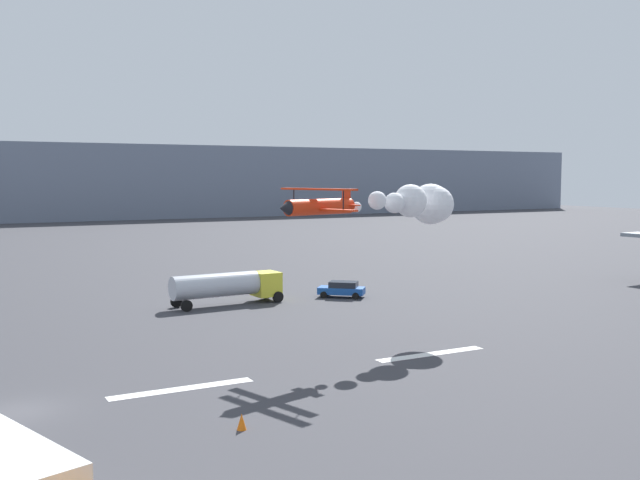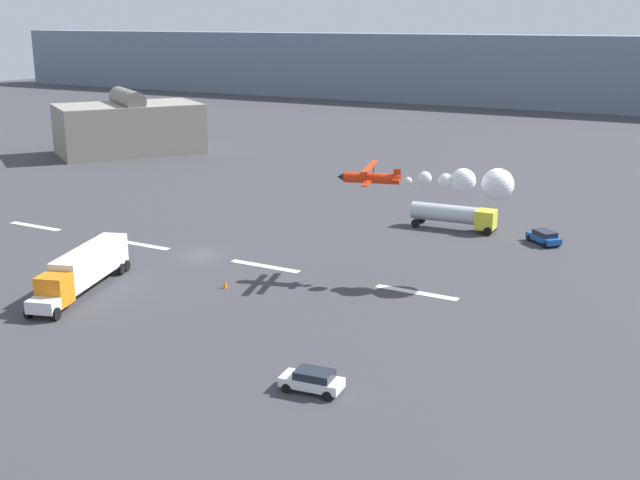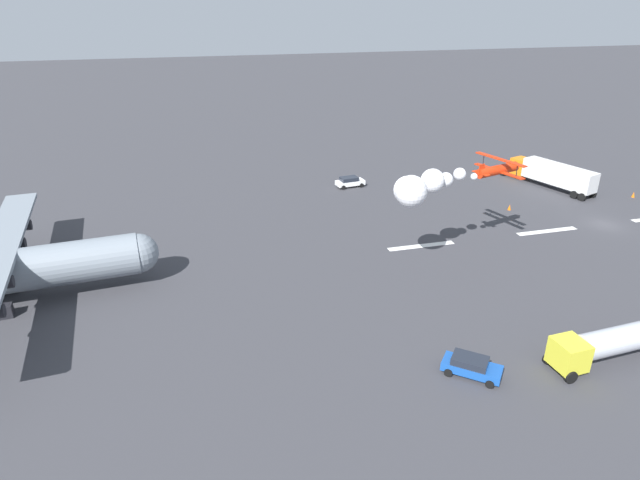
# 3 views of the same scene
# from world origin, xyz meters

# --- Properties ---
(ground_plane) EXTENTS (440.00, 440.00, 0.00)m
(ground_plane) POSITION_xyz_m (0.00, 0.00, 0.00)
(ground_plane) COLOR #38383D
(ground_plane) RESTS_ON ground
(runway_stripe_3) EXTENTS (8.00, 0.90, 0.01)m
(runway_stripe_3) POSITION_xyz_m (8.29, 0.00, 0.01)
(runway_stripe_3) COLOR white
(runway_stripe_3) RESTS_ON ground
(runway_stripe_4) EXTENTS (8.00, 0.90, 0.01)m
(runway_stripe_4) POSITION_xyz_m (24.87, 0.00, 0.01)
(runway_stripe_4) COLOR white
(runway_stripe_4) RESTS_ON ground
(stunt_biplane_red) EXTENTS (16.20, 8.29, 3.04)m
(stunt_biplane_red) POSITION_xyz_m (27.85, 6.02, 9.48)
(stunt_biplane_red) COLOR red
(fuel_tanker_truck) EXTENTS (10.25, 3.34, 2.90)m
(fuel_tanker_truck) POSITION_xyz_m (20.00, 23.43, 1.75)
(fuel_tanker_truck) COLOR yellow
(fuel_tanker_truck) RESTS_ON ground
(airport_staff_sedan) EXTENTS (4.47, 4.20, 1.52)m
(airport_staff_sedan) POSITION_xyz_m (31.00, 22.18, 0.81)
(airport_staff_sedan) COLOR #194CA5
(airport_staff_sedan) RESTS_ON ground
(traffic_cone_far) EXTENTS (0.44, 0.44, 0.75)m
(traffic_cone_far) POSITION_xyz_m (8.71, -7.51, 0.38)
(traffic_cone_far) COLOR orange
(traffic_cone_far) RESTS_ON ground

